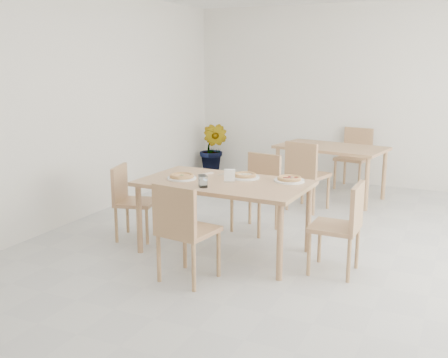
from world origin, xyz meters
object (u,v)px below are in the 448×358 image
at_px(plate_mushroom, 245,177).
at_px(pizza_mushroom, 245,175).
at_px(pizza_pepperoni, 289,178).
at_px(second_table, 331,152).
at_px(chair_west, 129,197).
at_px(tumbler_a, 203,182).
at_px(main_table, 224,188).
at_px(plate_pepperoni, 289,181).
at_px(napkin_holder, 230,176).
at_px(tumbler_b, 202,180).
at_px(chair_north, 259,187).
at_px(plate_margherita, 182,178).
at_px(plate_empty, 297,145).
at_px(chair_back_s, 305,171).
at_px(potted_plant, 213,149).
at_px(chair_south, 183,226).
at_px(pizza_margherita, 182,176).
at_px(chair_back_n, 355,153).
at_px(chair_east, 344,222).

distance_m(plate_mushroom, pizza_mushroom, 0.02).
distance_m(pizza_pepperoni, second_table, 2.38).
height_order(chair_west, tumbler_a, tumbler_a).
distance_m(main_table, second_table, 2.67).
height_order(plate_pepperoni, tumbler_a, tumbler_a).
bearing_deg(napkin_holder, tumbler_b, -149.54).
bearing_deg(main_table, plate_pepperoni, 26.40).
xyz_separation_m(chair_north, plate_pepperoni, (0.56, -0.60, 0.25)).
bearing_deg(plate_margherita, plate_empty, 80.84).
bearing_deg(plate_mushroom, chair_back_s, 83.81).
bearing_deg(potted_plant, chair_south, -67.20).
bearing_deg(main_table, potted_plant, 119.82).
distance_m(chair_west, plate_empty, 2.80).
height_order(plate_mushroom, plate_empty, same).
distance_m(pizza_margherita, pizza_pepperoni, 1.09).
xyz_separation_m(pizza_mushroom, potted_plant, (-1.91, 3.14, -0.33)).
relative_size(pizza_margherita, potted_plant, 0.32).
relative_size(plate_empty, potted_plant, 0.31).
bearing_deg(plate_pepperoni, chair_west, -170.04).
bearing_deg(chair_west, plate_mushroom, -93.44).
relative_size(pizza_pepperoni, chair_back_n, 0.30).
bearing_deg(plate_pepperoni, main_table, -155.64).
height_order(main_table, potted_plant, potted_plant).
relative_size(plate_pepperoni, napkin_holder, 2.34).
bearing_deg(main_table, chair_north, 89.58).
bearing_deg(plate_pepperoni, chair_south, -118.61).
relative_size(main_table, plate_mushroom, 5.62).
relative_size(chair_south, chair_north, 1.03).
height_order(plate_pepperoni, pizza_pepperoni, pizza_pepperoni).
bearing_deg(second_table, plate_mushroom, -87.55).
distance_m(pizza_mushroom, second_table, 2.43).
bearing_deg(pizza_pepperoni, tumbler_a, -138.23).
bearing_deg(chair_back_n, pizza_margherita, -96.89).
distance_m(chair_north, chair_east, 1.49).
bearing_deg(tumbler_a, pizza_margherita, 147.22).
bearing_deg(potted_plant, chair_back_n, 1.78).
relative_size(plate_mushroom, plate_pepperoni, 0.99).
bearing_deg(second_table, pizza_margherita, -98.16).
xyz_separation_m(plate_pepperoni, pizza_pepperoni, (-0.00, 0.00, 0.02)).
xyz_separation_m(plate_pepperoni, pizza_mushroom, (-0.46, -0.04, 0.02)).
xyz_separation_m(pizza_mushroom, pizza_pepperoni, (0.46, 0.04, 0.00)).
bearing_deg(plate_mushroom, chair_east, -13.69).
distance_m(chair_north, plate_pepperoni, 0.85).
distance_m(chair_east, potted_plant, 4.54).
relative_size(chair_north, napkin_holder, 6.76).
xyz_separation_m(chair_west, pizza_mushroom, (1.27, 0.26, 0.31)).
distance_m(tumbler_a, chair_back_s, 2.20).
xyz_separation_m(chair_south, chair_back_n, (0.63, 4.28, 0.01)).
distance_m(plate_pepperoni, potted_plant, 3.92).
xyz_separation_m(chair_west, plate_mushroom, (1.27, 0.26, 0.29)).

